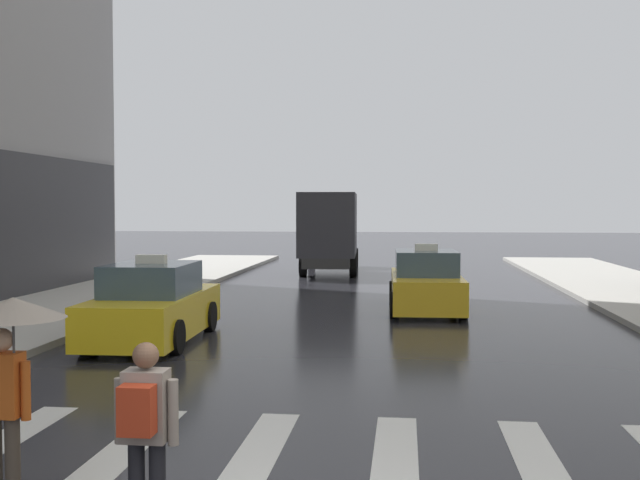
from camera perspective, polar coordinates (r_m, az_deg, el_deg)
The scene contains 6 objects.
crosswalk_markings at distance 8.90m, azimuth 0.59°, elevation -15.60°, with size 11.30×2.80×0.01m.
taxi_lead at distance 15.97m, azimuth -12.54°, elevation -4.93°, with size 2.01×4.58×1.80m.
taxi_second at distance 20.35m, azimuth 8.03°, elevation -3.31°, with size 2.02×4.58×1.80m.
box_truck at distance 31.49m, azimuth 0.76°, elevation 0.81°, with size 2.57×7.63×3.35m.
pedestrian_with_umbrella at distance 7.59m, azimuth -22.49°, elevation -7.20°, with size 0.96×0.96×1.94m.
pedestrian_with_backpack at distance 6.57m, azimuth -13.13°, elevation -13.46°, with size 0.55×0.43×1.65m.
Camera 1 is at (0.87, -5.42, 2.77)m, focal length 42.22 mm.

